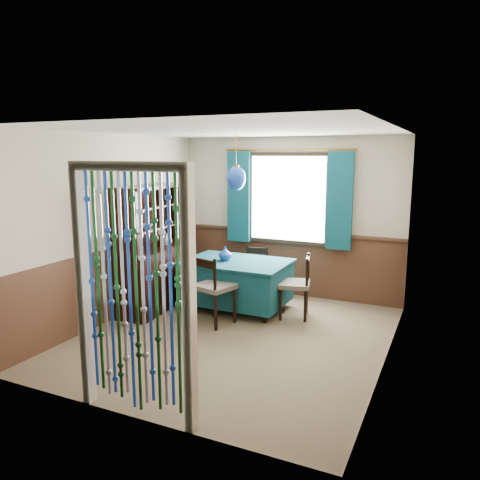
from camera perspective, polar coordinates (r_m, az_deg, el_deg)
The scene contains 22 objects.
floor at distance 5.94m, azimuth -0.71°, elevation -11.67°, with size 4.00×4.00×0.00m, color brown.
ceiling at distance 5.51m, azimuth -0.78°, elevation 13.21°, with size 4.00×4.00×0.00m, color silver.
wall_back at distance 7.42m, azimuth 5.96°, elevation 2.77°, with size 3.60×3.60×0.00m, color beige.
wall_front at distance 3.92m, azimuth -13.52°, elevation -4.39°, with size 3.60×3.60×0.00m, color beige.
wall_left at distance 6.56m, azimuth -15.07°, elevation 1.45°, with size 4.00×4.00×0.00m, color beige.
wall_right at distance 5.09m, azimuth 17.86°, elevation -1.22°, with size 4.00×4.00×0.00m, color beige.
wainscot_back at distance 7.54m, azimuth 5.82°, elevation -2.90°, with size 3.60×3.60×0.00m, color #482A1B.
wainscot_front at distance 4.18m, azimuth -12.94°, elevation -14.32°, with size 3.60×3.60×0.00m, color #482A1B.
wainscot_left at distance 6.70m, azimuth -14.67°, elevation -4.90°, with size 4.00×4.00×0.00m, color #482A1B.
wainscot_right at distance 5.29m, azimuth 17.24°, elevation -9.20°, with size 4.00×4.00×0.00m, color #482A1B.
window at distance 7.34m, azimuth 5.88°, elevation 5.04°, with size 1.32×0.12×1.42m, color black.
doorway at distance 4.02m, azimuth -12.87°, elevation -6.96°, with size 1.16×0.12×2.18m, color silver, non-canonical shape.
dining_table at distance 6.81m, azimuth -0.45°, elevation -5.02°, with size 1.49×1.04×0.72m.
chair_near at distance 6.20m, azimuth -3.33°, elevation -5.80°, with size 0.57×0.55×0.94m.
chair_far at distance 7.36m, azimuth 1.88°, elevation -3.76°, with size 0.46×0.44×0.80m.
chair_left at distance 7.17m, azimuth -6.81°, elevation -4.09°, with size 0.49×0.51×0.83m.
chair_right at distance 6.50m, azimuth 6.89°, elevation -5.41°, with size 0.51×0.52×0.88m.
sideboard at distance 6.93m, azimuth -10.41°, elevation -3.20°, with size 0.57×1.41×1.80m.
pendant_lamp at distance 6.57m, azimuth -0.47°, elevation 7.55°, with size 0.27×0.27×0.77m.
vase_table at distance 6.76m, azimuth -1.83°, elevation -1.75°, with size 0.18×0.18×0.18m, color #163B9B.
bowl_shelf at distance 6.57m, azimuth -11.46°, elevation 1.70°, with size 0.22×0.22×0.06m, color beige.
vase_sideboard at distance 7.01m, azimuth -8.97°, elevation 0.16°, with size 0.18×0.18×0.19m, color beige.
Camera 1 is at (2.38, -4.96, 2.24)m, focal length 35.00 mm.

